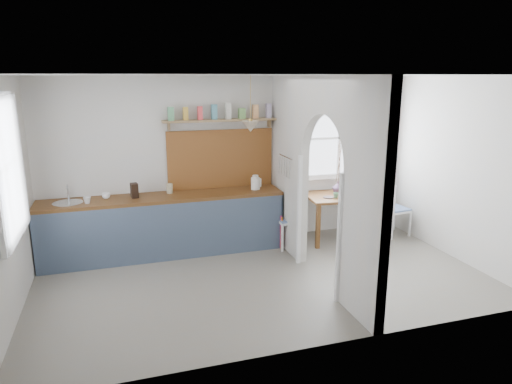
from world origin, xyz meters
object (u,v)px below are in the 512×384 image
object	(u,v)px
dining_table	(342,217)
chair_right	(394,208)
vase	(338,187)
kettle	(255,182)
chair_left	(290,219)

from	to	relation	value
dining_table	chair_right	xyz separation A→B (m)	(0.92, -0.07, 0.08)
chair_right	vase	world-z (taller)	vase
dining_table	kettle	distance (m)	1.58
kettle	dining_table	bearing A→B (deg)	-14.83
chair_left	kettle	world-z (taller)	kettle
dining_table	chair_right	size ratio (longest dim) A/B	1.30
dining_table	vase	world-z (taller)	vase
chair_right	vase	size ratio (longest dim) A/B	4.91
chair_left	chair_right	distance (m)	1.85
kettle	vase	bearing A→B (deg)	-8.31
kettle	vase	world-z (taller)	kettle
chair_right	kettle	world-z (taller)	kettle
chair_right	vase	bearing A→B (deg)	68.20
dining_table	chair_left	world-z (taller)	chair_left
chair_left	chair_right	world-z (taller)	chair_right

